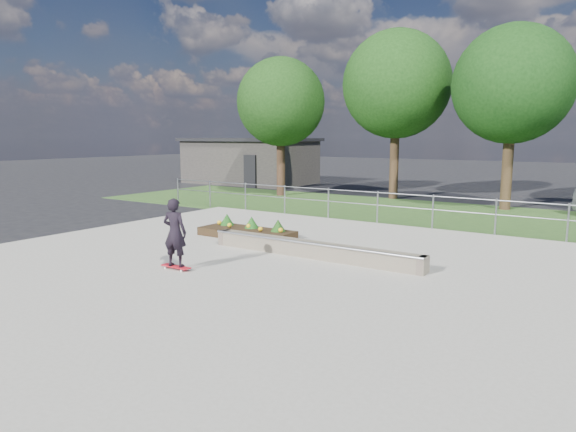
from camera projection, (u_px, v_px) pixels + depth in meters
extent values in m
plane|color=black|center=(246.00, 269.00, 12.19)|extent=(120.00, 120.00, 0.00)
cube|color=#2B4B1E|center=(412.00, 212.00, 21.20)|extent=(30.00, 8.00, 0.02)
cube|color=gray|center=(246.00, 268.00, 12.18)|extent=(15.00, 15.00, 0.06)
cylinder|color=gray|center=(178.00, 191.00, 23.76)|extent=(0.06, 0.06, 1.20)
cylinder|color=gray|center=(210.00, 194.00, 22.66)|extent=(0.06, 0.06, 1.20)
cylinder|color=gray|center=(245.00, 197.00, 21.55)|extent=(0.06, 0.06, 1.20)
cylinder|color=gray|center=(285.00, 200.00, 20.45)|extent=(0.06, 0.06, 1.20)
cylinder|color=#919499|center=(328.00, 204.00, 19.35)|extent=(0.06, 0.06, 1.20)
cylinder|color=gray|center=(377.00, 208.00, 18.24)|extent=(0.06, 0.06, 1.20)
cylinder|color=gray|center=(433.00, 212.00, 17.14)|extent=(0.06, 0.06, 1.20)
cylinder|color=gray|center=(496.00, 218.00, 16.03)|extent=(0.06, 0.06, 1.20)
cylinder|color=gray|center=(568.00, 224.00, 14.93)|extent=(0.06, 0.06, 1.20)
cylinder|color=gray|center=(378.00, 193.00, 18.16)|extent=(20.00, 0.04, 0.04)
cylinder|color=gray|center=(377.00, 205.00, 18.23)|extent=(20.00, 0.04, 0.04)
cube|color=#2C2927|center=(250.00, 162.00, 34.45)|extent=(8.00, 5.00, 2.80)
cube|color=black|center=(250.00, 140.00, 34.22)|extent=(8.40, 5.40, 0.20)
cube|color=black|center=(250.00, 171.00, 31.32)|extent=(0.90, 0.10, 2.00)
cylinder|color=black|center=(281.00, 168.00, 27.03)|extent=(0.44, 0.44, 2.93)
sphere|color=black|center=(281.00, 102.00, 26.51)|extent=(4.55, 4.55, 4.55)
cylinder|color=#301F13|center=(394.00, 165.00, 25.60)|extent=(0.44, 0.44, 3.38)
sphere|color=black|center=(397.00, 84.00, 25.00)|extent=(5.25, 5.25, 5.25)
cylinder|color=#312113|center=(507.00, 173.00, 21.76)|extent=(0.44, 0.44, 3.15)
sphere|color=black|center=(513.00, 84.00, 21.20)|extent=(4.90, 4.90, 4.90)
cube|color=#655A4A|center=(312.00, 250.00, 13.09)|extent=(6.00, 0.40, 0.40)
cylinder|color=#9A9EA2|center=(308.00, 243.00, 12.90)|extent=(6.00, 0.06, 0.06)
cube|color=brown|center=(225.00, 237.00, 14.69)|extent=(0.15, 0.42, 0.40)
cube|color=brown|center=(422.00, 265.00, 11.49)|extent=(0.15, 0.42, 0.40)
cube|color=black|center=(247.00, 233.00, 15.71)|extent=(3.00, 1.20, 0.25)
sphere|color=gold|center=(219.00, 222.00, 16.42)|extent=(0.14, 0.14, 0.14)
sphere|color=gold|center=(229.00, 225.00, 15.93)|extent=(0.14, 0.14, 0.14)
sphere|color=yellow|center=(249.00, 226.00, 15.76)|extent=(0.14, 0.14, 0.14)
sphere|color=gold|center=(260.00, 229.00, 15.27)|extent=(0.14, 0.14, 0.14)
sphere|color=yellow|center=(281.00, 230.00, 15.10)|extent=(0.14, 0.14, 0.14)
cone|color=#144413|center=(227.00, 219.00, 16.42)|extent=(0.44, 0.44, 0.36)
cone|color=#164714|center=(252.00, 222.00, 15.87)|extent=(0.44, 0.44, 0.36)
cone|color=#183F12|center=(278.00, 225.00, 15.32)|extent=(0.44, 0.44, 0.36)
cylinder|color=silver|center=(165.00, 268.00, 11.97)|extent=(0.05, 0.03, 0.05)
cylinder|color=white|center=(171.00, 266.00, 12.12)|extent=(0.05, 0.03, 0.05)
cylinder|color=white|center=(181.00, 271.00, 11.68)|extent=(0.05, 0.03, 0.05)
cylinder|color=white|center=(187.00, 269.00, 11.83)|extent=(0.05, 0.03, 0.05)
cylinder|color=#9B9A9F|center=(168.00, 266.00, 12.04)|extent=(0.02, 0.18, 0.02)
cylinder|color=gray|center=(184.00, 269.00, 11.75)|extent=(0.02, 0.18, 0.02)
cube|color=red|center=(176.00, 267.00, 11.89)|extent=(0.80, 0.21, 0.02)
imported|color=black|center=(175.00, 232.00, 11.77)|extent=(0.65, 0.51, 1.59)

